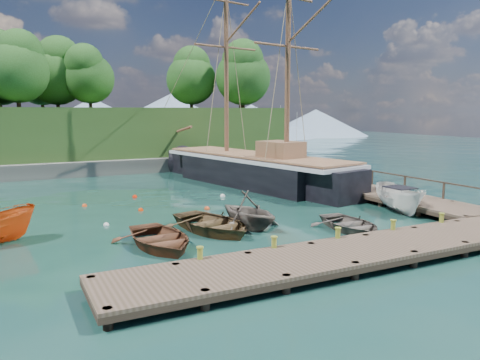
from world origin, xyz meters
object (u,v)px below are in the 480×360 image
Objects in this scene: rowboat_3 at (350,230)px; schooner at (255,172)px; rowboat_0 at (160,247)px; rowboat_2 at (212,232)px; rowboat_1 at (248,228)px; cabin_boat_white at (399,212)px.

rowboat_3 is 14.55m from schooner.
rowboat_3 is (9.05, -1.46, 0.00)m from rowboat_0.
rowboat_2 is at bearing -137.99° from schooner.
rowboat_0 is 0.19× the size of schooner.
rowboat_1 is 0.92× the size of rowboat_3.
cabin_boat_white is 0.18× the size of schooner.
rowboat_0 is 1.25× the size of rowboat_1.
schooner is at bearing 47.06° from rowboat_1.
rowboat_1 reaches higher than rowboat_2.
rowboat_1 is at bearing 153.60° from rowboat_3.
schooner is at bearing 85.34° from rowboat_3.
schooner is (-2.71, 12.30, 1.02)m from cabin_boat_white.
rowboat_1 is 9.42m from cabin_boat_white.
schooner is at bearing 121.40° from cabin_boat_white.
rowboat_1 is 1.85m from rowboat_2.
rowboat_2 is 6.67m from rowboat_3.
schooner reaches higher than rowboat_2.
rowboat_2 is at bearing 160.55° from rowboat_3.
rowboat_3 is at bearing -12.05° from rowboat_0.
rowboat_1 is (4.83, 1.14, 0.00)m from rowboat_0.
schooner is at bearing 45.20° from rowboat_0.
rowboat_2 is 11.28m from cabin_boat_white.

